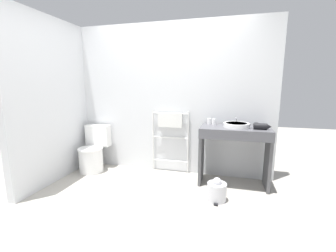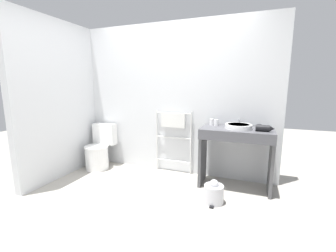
{
  "view_description": "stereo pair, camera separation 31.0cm",
  "coord_description": "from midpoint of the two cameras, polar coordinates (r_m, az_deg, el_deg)",
  "views": [
    {
      "loc": [
        0.93,
        -2.24,
        1.43
      ],
      "look_at": [
        0.13,
        0.7,
        0.86
      ],
      "focal_mm": 24.0,
      "sensor_mm": 36.0,
      "label": 1
    },
    {
      "loc": [
        1.22,
        -2.15,
        1.43
      ],
      "look_at": [
        0.13,
        0.7,
        0.86
      ],
      "focal_mm": 24.0,
      "sensor_mm": 36.0,
      "label": 2
    }
  ],
  "objects": [
    {
      "name": "ground_plane",
      "position": [
        2.83,
        -4.78,
        -19.87
      ],
      "size": [
        12.0,
        12.0,
        0.0
      ],
      "primitive_type": "plane",
      "color": "#A8A399"
    },
    {
      "name": "wall_back",
      "position": [
        3.66,
        3.76,
        6.69
      ],
      "size": [
        3.27,
        0.12,
        2.38
      ],
      "primitive_type": "cube",
      "color": "silver",
      "rests_on": "ground_plane"
    },
    {
      "name": "wall_side",
      "position": [
        3.87,
        -22.53,
        6.13
      ],
      "size": [
        0.12,
        1.85,
        2.38
      ],
      "primitive_type": "cube",
      "color": "silver",
      "rests_on": "ground_plane"
    },
    {
      "name": "toilet",
      "position": [
        4.04,
        -14.99,
        -6.03
      ],
      "size": [
        0.41,
        0.53,
        0.76
      ],
      "color": "white",
      "rests_on": "ground_plane"
    },
    {
      "name": "towel_radiator",
      "position": [
        3.6,
        3.79,
        -0.41
      ],
      "size": [
        0.61,
        0.06,
        1.02
      ],
      "color": "silver",
      "rests_on": "ground_plane"
    },
    {
      "name": "vanity_counter",
      "position": [
        3.26,
        19.47,
        -5.36
      ],
      "size": [
        0.95,
        0.48,
        0.84
      ],
      "color": "#4C4C51",
      "rests_on": "ground_plane"
    },
    {
      "name": "sink_basin",
      "position": [
        3.21,
        20.11,
        -0.09
      ],
      "size": [
        0.35,
        0.35,
        0.06
      ],
      "color": "white",
      "rests_on": "vanity_counter"
    },
    {
      "name": "faucet",
      "position": [
        3.39,
        20.21,
        1.12
      ],
      "size": [
        0.02,
        0.1,
        0.11
      ],
      "color": "silver",
      "rests_on": "vanity_counter"
    },
    {
      "name": "cup_near_wall",
      "position": [
        3.38,
        13.63,
        0.99
      ],
      "size": [
        0.06,
        0.06,
        0.09
      ],
      "color": "white",
      "rests_on": "vanity_counter"
    },
    {
      "name": "cup_near_edge",
      "position": [
        3.33,
        14.77,
        0.8
      ],
      "size": [
        0.06,
        0.06,
        0.09
      ],
      "color": "white",
      "rests_on": "vanity_counter"
    },
    {
      "name": "hair_dryer",
      "position": [
        3.16,
        25.75,
        -0.49
      ],
      "size": [
        0.22,
        0.18,
        0.08
      ],
      "color": "black",
      "rests_on": "vanity_counter"
    },
    {
      "name": "trash_bin",
      "position": [
        2.94,
        14.67,
        -16.24
      ],
      "size": [
        0.24,
        0.27,
        0.3
      ],
      "color": "silver",
      "rests_on": "ground_plane"
    }
  ]
}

